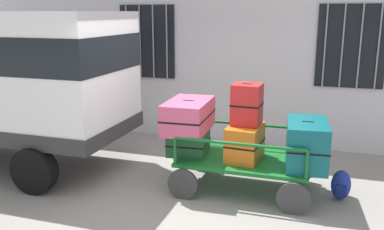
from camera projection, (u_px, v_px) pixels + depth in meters
The scene contains 10 objects.
ground_plane at pixel (188, 194), 6.18m from camera, with size 40.00×40.00×0.00m, color gray.
building_wall at pixel (234, 18), 8.25m from camera, with size 12.00×0.38×5.00m.
luggage_cart at pixel (245, 165), 6.25m from camera, with size 1.99×1.23×0.50m.
cart_railing at pixel (245, 137), 6.14m from camera, with size 1.86×1.10×0.41m.
suitcase_left_bottom at pixel (188, 142), 6.41m from camera, with size 0.62×0.64×0.37m.
suitcase_left_middle at pixel (188, 116), 6.31m from camera, with size 0.65×1.03×0.46m.
suitcase_midleft_bottom at pixel (245, 142), 6.13m from camera, with size 0.50×0.71×0.52m.
suitcase_midleft_middle at pixel (247, 104), 6.06m from camera, with size 0.43×0.43×0.60m.
suitcase_center_bottom at pixel (307, 144), 5.88m from camera, with size 0.65×1.00×0.64m.
backpack at pixel (341, 185), 5.95m from camera, with size 0.27×0.22×0.44m.
Camera 1 is at (1.82, -5.42, 2.61)m, focal length 39.27 mm.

